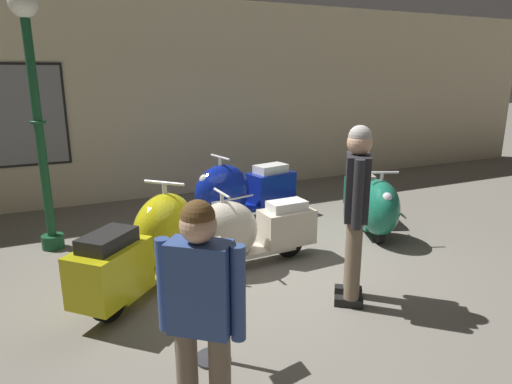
% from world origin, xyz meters
% --- Properties ---
extents(ground_plane, '(60.00, 60.00, 0.00)m').
position_xyz_m(ground_plane, '(0.00, 0.00, 0.00)').
color(ground_plane, slate).
extents(showroom_back_wall, '(18.00, 0.24, 3.54)m').
position_xyz_m(showroom_back_wall, '(-0.02, 4.03, 1.77)').
color(showroom_back_wall, beige).
rests_on(showroom_back_wall, ground).
extents(scooter_0, '(1.65, 1.63, 1.10)m').
position_xyz_m(scooter_0, '(-1.39, 0.31, 0.50)').
color(scooter_0, black).
rests_on(scooter_0, ground).
extents(scooter_1, '(1.58, 0.53, 0.95)m').
position_xyz_m(scooter_1, '(-0.27, 0.39, 0.44)').
color(scooter_1, black).
rests_on(scooter_1, ground).
extents(scooter_2, '(1.81, 0.85, 1.07)m').
position_xyz_m(scooter_2, '(0.32, 1.96, 0.49)').
color(scooter_2, black).
rests_on(scooter_2, ground).
extents(scooter_3, '(1.05, 1.67, 0.99)m').
position_xyz_m(scooter_3, '(1.81, 0.61, 0.45)').
color(scooter_3, black).
rests_on(scooter_3, ground).
extents(lamppost, '(0.33, 0.33, 3.19)m').
position_xyz_m(lamppost, '(-2.34, 1.98, 1.94)').
color(lamppost, '#144728').
rests_on(lamppost, ground).
extents(visitor_0, '(0.44, 0.40, 1.59)m').
position_xyz_m(visitor_0, '(-1.56, -1.94, 0.92)').
color(visitor_0, black).
rests_on(visitor_0, ground).
extents(visitor_1, '(0.44, 0.51, 1.79)m').
position_xyz_m(visitor_1, '(0.37, -0.85, 1.03)').
color(visitor_1, black).
rests_on(visitor_1, ground).
extents(info_stanchion, '(0.36, 0.28, 1.00)m').
position_xyz_m(info_stanchion, '(-1.24, -1.17, 0.41)').
color(info_stanchion, '#333338').
rests_on(info_stanchion, ground).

